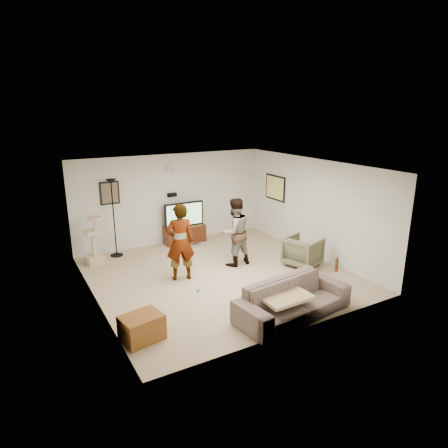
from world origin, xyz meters
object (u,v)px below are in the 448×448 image
cat_tree (93,240)px  side_table (142,328)px  person_left (180,242)px  person_right (234,232)px  sofa (293,299)px  tv_stand (185,234)px  armchair (303,252)px  floor_lamp (114,218)px  beer_bottle (337,265)px  tv (184,214)px

cat_tree → side_table: 3.84m
person_left → person_right: 1.49m
sofa → side_table: 2.74m
tv_stand → sofa: bearing=-89.8°
armchair → side_table: 4.59m
floor_lamp → tv_stand: bearing=3.1°
floor_lamp → armchair: (3.76, -2.91, -0.65)m
sofa → armchair: bearing=38.6°
person_right → beer_bottle: bearing=100.5°
person_left → floor_lamp: bearing=-54.1°
tv → beer_bottle: bearing=-77.6°
tv_stand → sofa: 4.81m
tv → beer_bottle: size_ratio=4.61×
tv → person_right: (0.37, -2.14, 0.01)m
tv_stand → person_right: 2.25m
floor_lamp → sofa: 5.15m
cat_tree → sofa: size_ratio=0.53×
person_right → beer_bottle: size_ratio=6.66×
floor_lamp → person_right: 3.11m
person_left → armchair: person_left is taller
person_left → person_right: bearing=-160.6°
person_right → side_table: bearing=30.3°
person_right → armchair: size_ratio=2.12×
person_left → side_table: (-1.55, -1.92, -0.65)m
tv → side_table: bearing=-122.3°
tv → side_table: size_ratio=1.76×
tv_stand → side_table: (-2.66, -4.20, -0.02)m
tv_stand → person_right: person_right is taller
cat_tree → side_table: (-0.06, -3.82, -0.38)m
tv_stand → cat_tree: size_ratio=0.97×
sofa → tv: bearing=83.4°
tv_stand → person_left: 2.61m
sofa → beer_bottle: (1.04, 0.00, 0.46)m
tv_stand → sofa: size_ratio=0.51×
sofa → floor_lamp: bearing=106.3°
person_right → sofa: size_ratio=0.73×
person_right → sofa: (-0.35, -2.67, -0.50)m
person_left → sofa: bearing=128.0°
tv_stand → armchair: (1.78, -3.02, 0.11)m
floor_lamp → side_table: bearing=-99.3°
beer_bottle → side_table: size_ratio=0.38×
tv → side_table: tv is taller
tv_stand → tv: bearing=0.0°
floor_lamp → person_right: (2.35, -2.03, -0.17)m
person_left → sofa: size_ratio=0.77×
cat_tree → side_table: size_ratio=1.82×
person_left → beer_bottle: person_left is taller
person_left → side_table: person_left is taller
tv → armchair: bearing=-59.5°
armchair → side_table: size_ratio=1.19×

